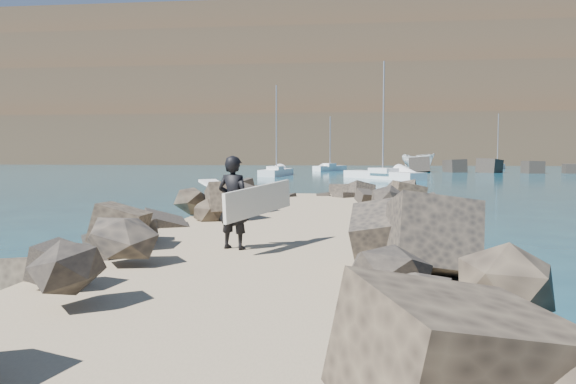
% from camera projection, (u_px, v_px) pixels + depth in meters
% --- Properties ---
extents(ground, '(800.00, 800.00, 0.00)m').
position_uv_depth(ground, '(293.00, 257.00, 12.39)').
color(ground, '#0F384C').
rests_on(ground, ground).
extents(jetty, '(6.00, 26.00, 0.60)m').
position_uv_depth(jetty, '(282.00, 260.00, 10.38)').
color(jetty, '#8C7759').
rests_on(jetty, ground).
extents(riprap_left, '(2.60, 22.00, 1.00)m').
position_uv_depth(riprap_left, '(141.00, 242.00, 11.20)').
color(riprap_left, black).
rests_on(riprap_left, ground).
extents(riprap_right, '(2.60, 22.00, 1.00)m').
position_uv_depth(riprap_right, '(438.00, 248.00, 10.53)').
color(riprap_right, '#262421').
rests_on(riprap_right, ground).
extents(headland, '(360.00, 140.00, 32.00)m').
position_uv_depth(headland, '(382.00, 107.00, 168.67)').
color(headland, '#2D4919').
rests_on(headland, ground).
extents(surfboard_resting, '(2.00, 2.21, 0.08)m').
position_uv_depth(surfboard_resting, '(224.00, 194.00, 17.02)').
color(surfboard_resting, white).
rests_on(surfboard_resting, riprap_left).
extents(boat_imported, '(5.42, 5.82, 2.24)m').
position_uv_depth(boat_imported, '(418.00, 161.00, 79.17)').
color(boat_imported, silver).
rests_on(boat_imported, ground).
extents(surfer_with_board, '(1.24, 1.88, 1.64)m').
position_uv_depth(surfer_with_board, '(237.00, 202.00, 9.80)').
color(surfer_with_board, black).
rests_on(surfer_with_board, jetty).
extents(sailboat_c, '(6.97, 8.09, 10.42)m').
position_uv_depth(sailboat_c, '(383.00, 175.00, 49.37)').
color(sailboat_c, white).
rests_on(sailboat_c, ground).
extents(sailboat_d, '(3.74, 6.72, 8.06)m').
position_uv_depth(sailboat_d, '(497.00, 166.00, 81.21)').
color(sailboat_d, white).
rests_on(sailboat_d, ground).
extents(sailboat_a, '(2.64, 7.81, 9.17)m').
position_uv_depth(sailboat_a, '(276.00, 172.00, 56.25)').
color(sailboat_a, white).
rests_on(sailboat_a, ground).
extents(sailboat_f, '(2.75, 4.98, 6.16)m').
position_uv_depth(sailboat_f, '(529.00, 163.00, 102.37)').
color(sailboat_f, white).
rests_on(sailboat_f, ground).
extents(sailboat_b, '(4.20, 5.48, 7.05)m').
position_uv_depth(sailboat_b, '(330.00, 168.00, 71.39)').
color(sailboat_b, white).
rests_on(sailboat_b, ground).
extents(headland_buildings, '(137.50, 30.50, 5.00)m').
position_uv_depth(headland_buildings, '(409.00, 41.00, 158.90)').
color(headland_buildings, white).
rests_on(headland_buildings, headland).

